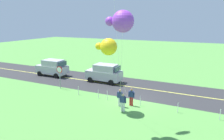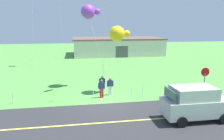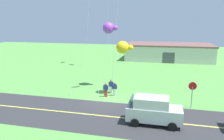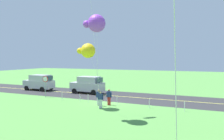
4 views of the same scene
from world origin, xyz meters
TOP-DOWN VIEW (x-y plane):
  - ground_plane at (0.00, 0.00)m, footprint 120.00×120.00m
  - asphalt_road at (0.00, -4.00)m, footprint 120.00×7.00m
  - road_centre_stripe at (0.00, -4.00)m, footprint 120.00×0.16m
  - car_suv_foreground at (5.14, -4.47)m, footprint 4.40×2.12m
  - stop_sign at (8.51, -0.10)m, footprint 0.76×0.08m
  - person_adult_near at (-0.12, 2.46)m, footprint 0.58×0.22m
  - person_adult_companion at (-0.35, 1.00)m, footprint 0.58×0.22m
  - person_child_watcher at (0.50, 1.61)m, footprint 0.58×0.22m
  - kite_blue_mid at (1.29, 2.37)m, footprint 2.78×2.08m
  - kite_yellow_high at (-1.03, 5.11)m, footprint 2.31×4.20m
  - warehouse_distant at (6.38, 29.07)m, footprint 18.36×10.20m
  - fence_post_0 at (-7.47, 0.70)m, footprint 0.05×0.05m
  - fence_post_1 at (-4.34, 0.70)m, footprint 0.05×0.05m
  - fence_post_2 at (-1.10, 0.70)m, footprint 0.05×0.05m
  - fence_post_3 at (2.20, 0.70)m, footprint 0.05×0.05m
  - fence_post_4 at (3.20, 0.70)m, footprint 0.05×0.05m
  - fence_post_5 at (5.53, 0.70)m, footprint 0.05×0.05m

SIDE VIEW (x-z plane):
  - ground_plane at x=0.00m, z-range -0.10..0.00m
  - asphalt_road at x=0.00m, z-range 0.00..0.00m
  - road_centre_stripe at x=0.00m, z-range 0.00..0.01m
  - fence_post_0 at x=-7.47m, z-range 0.00..0.90m
  - fence_post_1 at x=-4.34m, z-range 0.00..0.90m
  - fence_post_2 at x=-1.10m, z-range 0.00..0.90m
  - fence_post_3 at x=2.20m, z-range 0.00..0.90m
  - fence_post_4 at x=3.20m, z-range 0.00..0.90m
  - fence_post_5 at x=5.53m, z-range 0.00..0.90m
  - person_adult_near at x=-0.12m, z-range 0.06..1.66m
  - person_adult_companion at x=-0.35m, z-range 0.06..1.66m
  - person_child_watcher at x=0.50m, z-range 0.06..1.66m
  - car_suv_foreground at x=5.14m, z-range 0.03..2.27m
  - warehouse_distant at x=6.38m, z-range 0.00..3.50m
  - stop_sign at x=8.51m, z-range 0.52..3.08m
  - kite_blue_mid at x=1.29m, z-range 2.34..8.43m
  - kite_yellow_high at x=-1.03m, z-range 3.35..11.47m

